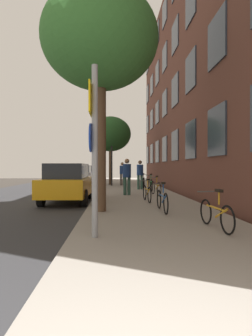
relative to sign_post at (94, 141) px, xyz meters
name	(u,v)px	position (x,y,z in m)	size (l,w,h in m)	color
ground_plane	(74,193)	(-1.90, 10.57, -2.00)	(41.80, 41.80, 0.00)	#332D28
road_asphalt	(37,193)	(-4.00, 10.57, -1.99)	(7.00, 38.00, 0.01)	#2D2D30
sidewalk	(134,191)	(1.60, 10.57, -1.94)	(4.20, 38.00, 0.12)	gray
building_facade	(180,75)	(4.19, 10.07, 4.80)	(0.56, 27.00, 13.56)	brown
sign_post	(94,141)	(0.00, 0.00, 0.00)	(0.16, 0.60, 3.36)	gray
traffic_light	(110,150)	(0.17, 14.89, 0.77)	(0.43, 0.24, 3.88)	black
tree_near	(100,41)	(-0.03, 3.15, 3.42)	(3.63, 3.63, 6.89)	brown
tree_far	(111,134)	(0.17, 15.91, 2.07)	(3.19, 3.19, 5.32)	brown
bicycle_0	(216,213)	(2.65, 0.56, -1.53)	(0.42, 1.63, 0.89)	black
bicycle_1	(162,200)	(1.89, 2.96, -1.52)	(0.42, 1.72, 0.92)	black
bicycle_2	(147,193)	(1.72, 5.36, -1.52)	(0.42, 1.60, 0.92)	black
bicycle_3	(156,188)	(2.46, 7.76, -1.50)	(0.42, 1.75, 0.96)	black
bicycle_4	(151,184)	(2.53, 10.16, -1.49)	(0.42, 1.65, 0.99)	black
bicycle_5	(144,182)	(2.40, 12.56, -1.50)	(0.45, 1.61, 0.96)	black
pedestrian_0	(127,174)	(1.06, 7.97, -0.86)	(0.56, 0.56, 1.78)	#33594C
pedestrian_1	(140,173)	(2.04, 11.38, -0.86)	(0.56, 0.56, 1.79)	#33594C
pedestrian_2	(122,172)	(1.07, 15.19, -0.88)	(0.54, 0.54, 1.74)	#4C4742
car_0	(68,183)	(-1.51, 6.16, -1.16)	(1.87, 4.01, 1.62)	orange
car_1	(81,175)	(-2.14, 15.79, -1.16)	(1.85, 4.07, 1.62)	silver
car_2	(88,173)	(-2.22, 22.65, -1.16)	(1.84, 4.19, 1.62)	navy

